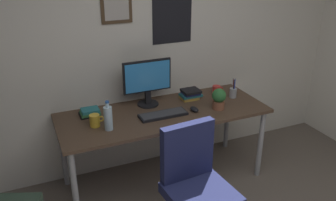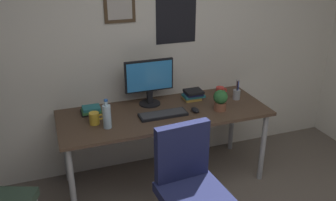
{
  "view_description": "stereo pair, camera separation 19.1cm",
  "coord_description": "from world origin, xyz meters",
  "px_view_note": "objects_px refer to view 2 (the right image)",
  "views": [
    {
      "loc": [
        -1.17,
        -1.01,
        2.12
      ],
      "look_at": [
        -0.04,
        1.61,
        0.88
      ],
      "focal_mm": 38.38,
      "sensor_mm": 36.0,
      "label": 1
    },
    {
      "loc": [
        -1.0,
        -1.08,
        2.12
      ],
      "look_at": [
        -0.04,
        1.61,
        0.88
      ],
      "focal_mm": 38.38,
      "sensor_mm": 36.0,
      "label": 2
    }
  ],
  "objects_px": {
    "monitor": "(149,80)",
    "book_stack_left": "(91,110)",
    "pen_cup": "(237,94)",
    "coffee_mug_near": "(220,92)",
    "potted_plant": "(220,99)",
    "coffee_mug_far": "(95,118)",
    "keyboard": "(163,114)",
    "water_bottle": "(107,116)",
    "book_stack_right": "(193,95)",
    "office_chair": "(189,183)",
    "computer_mouse": "(195,110)"
  },
  "relations": [
    {
      "from": "monitor",
      "to": "book_stack_left",
      "type": "relative_size",
      "value": 2.65
    },
    {
      "from": "pen_cup",
      "to": "book_stack_left",
      "type": "distance_m",
      "value": 1.4
    },
    {
      "from": "coffee_mug_near",
      "to": "potted_plant",
      "type": "distance_m",
      "value": 0.33
    },
    {
      "from": "coffee_mug_near",
      "to": "potted_plant",
      "type": "xyz_separation_m",
      "value": [
        -0.15,
        -0.29,
        0.06
      ]
    },
    {
      "from": "book_stack_left",
      "to": "coffee_mug_far",
      "type": "bearing_deg",
      "value": -89.83
    },
    {
      "from": "potted_plant",
      "to": "pen_cup",
      "type": "height_order",
      "value": "pen_cup"
    },
    {
      "from": "keyboard",
      "to": "coffee_mug_near",
      "type": "bearing_deg",
      "value": 19.02
    },
    {
      "from": "potted_plant",
      "to": "water_bottle",
      "type": "bearing_deg",
      "value": -179.99
    },
    {
      "from": "book_stack_left",
      "to": "book_stack_right",
      "type": "relative_size",
      "value": 0.85
    },
    {
      "from": "coffee_mug_far",
      "to": "book_stack_right",
      "type": "height_order",
      "value": "coffee_mug_far"
    },
    {
      "from": "monitor",
      "to": "coffee_mug_far",
      "type": "xyz_separation_m",
      "value": [
        -0.56,
        -0.24,
        -0.19
      ]
    },
    {
      "from": "book_stack_left",
      "to": "coffee_mug_near",
      "type": "bearing_deg",
      "value": -0.98
    },
    {
      "from": "book_stack_left",
      "to": "office_chair",
      "type": "bearing_deg",
      "value": -60.67
    },
    {
      "from": "monitor",
      "to": "computer_mouse",
      "type": "relative_size",
      "value": 4.18
    },
    {
      "from": "monitor",
      "to": "coffee_mug_far",
      "type": "height_order",
      "value": "monitor"
    },
    {
      "from": "water_bottle",
      "to": "book_stack_right",
      "type": "bearing_deg",
      "value": 18.77
    },
    {
      "from": "pen_cup",
      "to": "book_stack_right",
      "type": "height_order",
      "value": "pen_cup"
    },
    {
      "from": "monitor",
      "to": "pen_cup",
      "type": "bearing_deg",
      "value": -11.33
    },
    {
      "from": "potted_plant",
      "to": "pen_cup",
      "type": "xyz_separation_m",
      "value": [
        0.27,
        0.17,
        -0.05
      ]
    },
    {
      "from": "office_chair",
      "to": "potted_plant",
      "type": "xyz_separation_m",
      "value": [
        0.57,
        0.66,
        0.31
      ]
    },
    {
      "from": "monitor",
      "to": "book_stack_left",
      "type": "xyz_separation_m",
      "value": [
        -0.56,
        -0.03,
        -0.21
      ]
    },
    {
      "from": "coffee_mug_far",
      "to": "book_stack_right",
      "type": "xyz_separation_m",
      "value": [
        0.98,
        0.2,
        -0.0
      ]
    },
    {
      "from": "coffee_mug_near",
      "to": "keyboard",
      "type": "bearing_deg",
      "value": -160.98
    },
    {
      "from": "office_chair",
      "to": "monitor",
      "type": "distance_m",
      "value": 1.1
    },
    {
      "from": "computer_mouse",
      "to": "keyboard",
      "type": "bearing_deg",
      "value": 176.2
    },
    {
      "from": "pen_cup",
      "to": "book_stack_right",
      "type": "bearing_deg",
      "value": 162.2
    },
    {
      "from": "potted_plant",
      "to": "book_stack_right",
      "type": "bearing_deg",
      "value": 114.3
    },
    {
      "from": "coffee_mug_near",
      "to": "computer_mouse",
      "type": "bearing_deg",
      "value": -146.17
    },
    {
      "from": "monitor",
      "to": "coffee_mug_far",
      "type": "bearing_deg",
      "value": -156.81
    },
    {
      "from": "coffee_mug_far",
      "to": "potted_plant",
      "type": "height_order",
      "value": "potted_plant"
    },
    {
      "from": "office_chair",
      "to": "computer_mouse",
      "type": "height_order",
      "value": "office_chair"
    },
    {
      "from": "keyboard",
      "to": "monitor",
      "type": "bearing_deg",
      "value": 97.69
    },
    {
      "from": "water_bottle",
      "to": "book_stack_right",
      "type": "xyz_separation_m",
      "value": [
        0.9,
        0.3,
        -0.05
      ]
    },
    {
      "from": "keyboard",
      "to": "water_bottle",
      "type": "distance_m",
      "value": 0.52
    },
    {
      "from": "office_chair",
      "to": "coffee_mug_near",
      "type": "relative_size",
      "value": 8.07
    },
    {
      "from": "book_stack_left",
      "to": "keyboard",
      "type": "bearing_deg",
      "value": -23.28
    },
    {
      "from": "keyboard",
      "to": "pen_cup",
      "type": "bearing_deg",
      "value": 8.2
    },
    {
      "from": "keyboard",
      "to": "coffee_mug_far",
      "type": "height_order",
      "value": "coffee_mug_far"
    },
    {
      "from": "monitor",
      "to": "coffee_mug_far",
      "type": "relative_size",
      "value": 3.74
    },
    {
      "from": "coffee_mug_near",
      "to": "book_stack_left",
      "type": "xyz_separation_m",
      "value": [
        -1.27,
        0.02,
        -0.02
      ]
    },
    {
      "from": "monitor",
      "to": "pen_cup",
      "type": "xyz_separation_m",
      "value": [
        0.84,
        -0.17,
        -0.19
      ]
    },
    {
      "from": "coffee_mug_far",
      "to": "pen_cup",
      "type": "distance_m",
      "value": 1.39
    },
    {
      "from": "computer_mouse",
      "to": "book_stack_right",
      "type": "relative_size",
      "value": 0.54
    },
    {
      "from": "office_chair",
      "to": "pen_cup",
      "type": "xyz_separation_m",
      "value": [
        0.84,
        0.84,
        0.26
      ]
    },
    {
      "from": "office_chair",
      "to": "pen_cup",
      "type": "bearing_deg",
      "value": 44.77
    },
    {
      "from": "coffee_mug_far",
      "to": "pen_cup",
      "type": "xyz_separation_m",
      "value": [
        1.39,
        0.07,
        0.0
      ]
    },
    {
      "from": "book_stack_left",
      "to": "book_stack_right",
      "type": "bearing_deg",
      "value": -0.61
    },
    {
      "from": "book_stack_left",
      "to": "monitor",
      "type": "bearing_deg",
      "value": 2.72
    },
    {
      "from": "office_chair",
      "to": "book_stack_left",
      "type": "distance_m",
      "value": 1.15
    },
    {
      "from": "office_chair",
      "to": "keyboard",
      "type": "bearing_deg",
      "value": 86.38
    }
  ]
}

